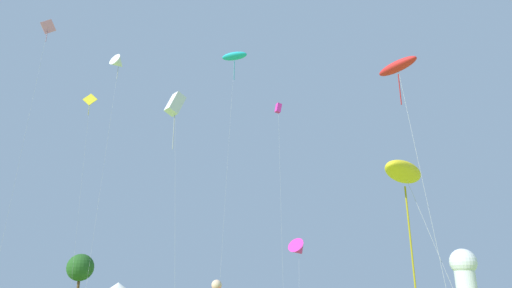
{
  "coord_description": "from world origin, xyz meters",
  "views": [
    {
      "loc": [
        -1.87,
        -5.27,
        1.56
      ],
      "look_at": [
        0.0,
        32.0,
        13.55
      ],
      "focal_mm": 31.49,
      "sensor_mm": 36.0,
      "label": 1
    }
  ],
  "objects_px": {
    "kite_yellow_diamond": "(90,103)",
    "kite_yellow_parafoil": "(404,173)",
    "kite_cyan_parafoil": "(234,56)",
    "kite_magenta_delta": "(299,250)",
    "kite_red_parafoil": "(397,67)",
    "kite_magenta_box": "(278,109)",
    "kite_white_delta": "(119,63)",
    "kite_white_box": "(175,104)",
    "tree_distant_left": "(80,268)",
    "kite_pink_diamond": "(47,32)",
    "observatory_dome": "(464,269)"
  },
  "relations": [
    {
      "from": "kite_magenta_box",
      "to": "kite_yellow_parafoil",
      "type": "bearing_deg",
      "value": -86.66
    },
    {
      "from": "kite_cyan_parafoil",
      "to": "kite_magenta_delta",
      "type": "distance_m",
      "value": 28.71
    },
    {
      "from": "kite_yellow_diamond",
      "to": "observatory_dome",
      "type": "bearing_deg",
      "value": 30.35
    },
    {
      "from": "kite_white_box",
      "to": "kite_pink_diamond",
      "type": "bearing_deg",
      "value": 145.82
    },
    {
      "from": "kite_pink_diamond",
      "to": "tree_distant_left",
      "type": "distance_m",
      "value": 36.67
    },
    {
      "from": "kite_yellow_diamond",
      "to": "kite_yellow_parafoil",
      "type": "height_order",
      "value": "kite_yellow_diamond"
    },
    {
      "from": "kite_yellow_diamond",
      "to": "kite_pink_diamond",
      "type": "distance_m",
      "value": 11.87
    },
    {
      "from": "kite_cyan_parafoil",
      "to": "kite_red_parafoil",
      "type": "relative_size",
      "value": 2.35
    },
    {
      "from": "tree_distant_left",
      "to": "kite_yellow_parafoil",
      "type": "bearing_deg",
      "value": -58.05
    },
    {
      "from": "kite_yellow_diamond",
      "to": "kite_white_box",
      "type": "relative_size",
      "value": 1.48
    },
    {
      "from": "kite_white_box",
      "to": "kite_magenta_delta",
      "type": "bearing_deg",
      "value": 56.01
    },
    {
      "from": "kite_cyan_parafoil",
      "to": "kite_magenta_delta",
      "type": "relative_size",
      "value": 3.97
    },
    {
      "from": "kite_white_box",
      "to": "kite_red_parafoil",
      "type": "xyz_separation_m",
      "value": [
        15.29,
        -19.19,
        -5.42
      ]
    },
    {
      "from": "kite_yellow_diamond",
      "to": "kite_white_box",
      "type": "height_order",
      "value": "kite_yellow_diamond"
    },
    {
      "from": "kite_white_delta",
      "to": "kite_red_parafoil",
      "type": "relative_size",
      "value": 2.32
    },
    {
      "from": "tree_distant_left",
      "to": "kite_magenta_box",
      "type": "bearing_deg",
      "value": -23.08
    },
    {
      "from": "kite_cyan_parafoil",
      "to": "kite_red_parafoil",
      "type": "height_order",
      "value": "kite_cyan_parafoil"
    },
    {
      "from": "kite_cyan_parafoil",
      "to": "observatory_dome",
      "type": "xyz_separation_m",
      "value": [
        56.47,
        54.5,
        -26.35
      ]
    },
    {
      "from": "kite_pink_diamond",
      "to": "kite_white_box",
      "type": "height_order",
      "value": "kite_pink_diamond"
    },
    {
      "from": "kite_yellow_diamond",
      "to": "tree_distant_left",
      "type": "relative_size",
      "value": 4.43
    },
    {
      "from": "observatory_dome",
      "to": "kite_magenta_box",
      "type": "bearing_deg",
      "value": -136.1
    },
    {
      "from": "kite_magenta_delta",
      "to": "tree_distant_left",
      "type": "relative_size",
      "value": 1.22
    },
    {
      "from": "observatory_dome",
      "to": "tree_distant_left",
      "type": "distance_m",
      "value": 87.81
    },
    {
      "from": "kite_magenta_delta",
      "to": "tree_distant_left",
      "type": "height_order",
      "value": "kite_magenta_delta"
    },
    {
      "from": "kite_cyan_parafoil",
      "to": "kite_magenta_box",
      "type": "bearing_deg",
      "value": 44.6
    },
    {
      "from": "kite_white_delta",
      "to": "kite_yellow_parafoil",
      "type": "distance_m",
      "value": 49.31
    },
    {
      "from": "kite_yellow_parafoil",
      "to": "kite_red_parafoil",
      "type": "relative_size",
      "value": 0.56
    },
    {
      "from": "kite_white_delta",
      "to": "kite_cyan_parafoil",
      "type": "xyz_separation_m",
      "value": [
        16.18,
        -1.22,
        0.85
      ]
    },
    {
      "from": "kite_pink_diamond",
      "to": "kite_red_parafoil",
      "type": "relative_size",
      "value": 2.64
    },
    {
      "from": "kite_magenta_box",
      "to": "kite_pink_diamond",
      "type": "height_order",
      "value": "kite_pink_diamond"
    },
    {
      "from": "kite_white_delta",
      "to": "kite_yellow_diamond",
      "type": "distance_m",
      "value": 9.86
    },
    {
      "from": "kite_white_delta",
      "to": "kite_pink_diamond",
      "type": "distance_m",
      "value": 10.53
    },
    {
      "from": "kite_pink_diamond",
      "to": "kite_yellow_diamond",
      "type": "bearing_deg",
      "value": 66.39
    },
    {
      "from": "kite_yellow_diamond",
      "to": "kite_yellow_parafoil",
      "type": "bearing_deg",
      "value": -53.54
    },
    {
      "from": "kite_white_delta",
      "to": "kite_yellow_parafoil",
      "type": "height_order",
      "value": "kite_white_delta"
    },
    {
      "from": "kite_yellow_diamond",
      "to": "observatory_dome",
      "type": "xyz_separation_m",
      "value": [
        78.48,
        45.95,
        -22.41
      ]
    },
    {
      "from": "kite_pink_diamond",
      "to": "tree_distant_left",
      "type": "height_order",
      "value": "kite_pink_diamond"
    },
    {
      "from": "kite_white_box",
      "to": "tree_distant_left",
      "type": "xyz_separation_m",
      "value": [
        -18.39,
        33.83,
        -14.43
      ]
    },
    {
      "from": "kite_magenta_box",
      "to": "tree_distant_left",
      "type": "bearing_deg",
      "value": 156.92
    },
    {
      "from": "kite_yellow_diamond",
      "to": "observatory_dome",
      "type": "height_order",
      "value": "kite_yellow_diamond"
    },
    {
      "from": "kite_magenta_box",
      "to": "observatory_dome",
      "type": "bearing_deg",
      "value": 43.9
    },
    {
      "from": "observatory_dome",
      "to": "tree_distant_left",
      "type": "relative_size",
      "value": 1.59
    },
    {
      "from": "kite_magenta_box",
      "to": "kite_cyan_parafoil",
      "type": "xyz_separation_m",
      "value": [
        -6.73,
        -6.64,
        5.05
      ]
    },
    {
      "from": "observatory_dome",
      "to": "kite_magenta_delta",
      "type": "bearing_deg",
      "value": -135.72
    },
    {
      "from": "kite_pink_diamond",
      "to": "kite_red_parafoil",
      "type": "xyz_separation_m",
      "value": [
        35.4,
        -32.85,
        -21.56
      ]
    },
    {
      "from": "kite_white_box",
      "to": "kite_red_parafoil",
      "type": "bearing_deg",
      "value": -51.45
    },
    {
      "from": "kite_yellow_parafoil",
      "to": "kite_cyan_parafoil",
      "type": "xyz_separation_m",
      "value": [
        -9.08,
        33.53,
        25.05
      ]
    },
    {
      "from": "kite_yellow_parafoil",
      "to": "kite_red_parafoil",
      "type": "xyz_separation_m",
      "value": [
        0.42,
        0.33,
        6.36
      ]
    },
    {
      "from": "kite_yellow_diamond",
      "to": "tree_distant_left",
      "type": "bearing_deg",
      "value": 100.93
    },
    {
      "from": "kite_yellow_parafoil",
      "to": "kite_magenta_delta",
      "type": "xyz_separation_m",
      "value": [
        0.47,
        42.28,
        -0.57
      ]
    }
  ]
}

